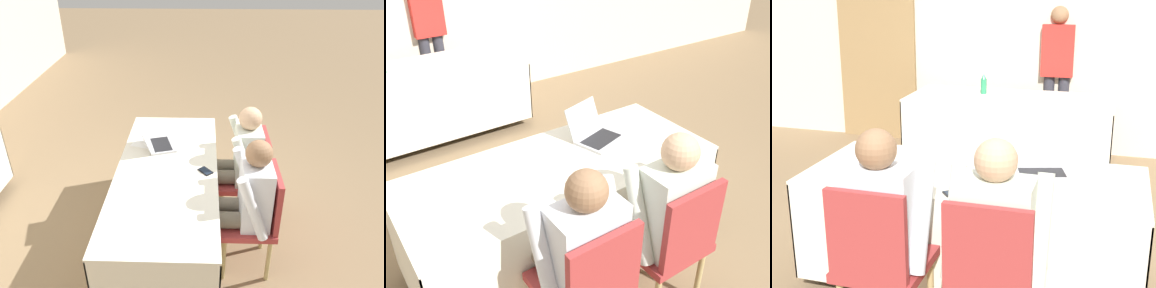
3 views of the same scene
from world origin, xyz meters
TOP-DOWN VIEW (x-y plane):
  - ground_plane at (0.00, 0.00)m, footprint 24.00×24.00m
  - wall_back at (0.00, 2.97)m, footprint 12.00×0.06m
  - curtain_panel at (-1.97, 2.91)m, footprint 0.96×0.04m
  - conference_table_near at (0.00, 0.00)m, footprint 2.01×0.84m
  - conference_table_far at (-0.23, 2.22)m, footprint 2.01×0.84m
  - laptop at (0.38, 0.13)m, footprint 0.38×0.39m
  - cell_phone at (-0.02, -0.32)m, footprint 0.14×0.13m
  - paper_beside_laptop at (0.71, -0.17)m, footprint 0.28×0.34m
  - paper_centre_table at (0.45, 0.21)m, footprint 0.28×0.34m
  - water_bottle at (-0.52, 2.31)m, footprint 0.06×0.06m
  - chair_near_left at (-0.29, -0.73)m, footprint 0.44×0.44m
  - chair_near_right at (0.29, -0.73)m, footprint 0.44×0.44m
  - person_checkered_shirt at (-0.29, -0.62)m, footprint 0.50×0.52m
  - person_white_shirt at (0.29, -0.62)m, footprint 0.50×0.52m
  - person_red_shirt at (0.14, 2.94)m, footprint 0.34×0.21m

SIDE VIEW (x-z plane):
  - ground_plane at x=0.00m, z-range 0.00..0.00m
  - chair_near_left at x=-0.29m, z-range 0.05..0.98m
  - chair_near_right at x=0.29m, z-range 0.05..0.98m
  - conference_table_near at x=0.00m, z-range 0.20..0.94m
  - conference_table_far at x=-0.23m, z-range 0.20..0.94m
  - person_checkered_shirt at x=-0.29m, z-range 0.08..1.27m
  - person_white_shirt at x=0.29m, z-range 0.08..1.27m
  - paper_beside_laptop at x=0.71m, z-range 0.74..0.74m
  - paper_centre_table at x=0.45m, z-range 0.74..0.74m
  - cell_phone at x=-0.02m, z-range 0.74..0.75m
  - laptop at x=0.38m, z-range 0.67..0.90m
  - water_bottle at x=-0.52m, z-range 0.73..0.95m
  - person_red_shirt at x=0.14m, z-range 0.12..1.71m
  - curtain_panel at x=-1.97m, z-range 0.00..2.65m
  - wall_back at x=0.00m, z-range 0.00..2.70m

